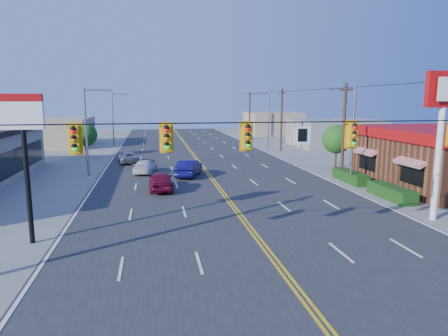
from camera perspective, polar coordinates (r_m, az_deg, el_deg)
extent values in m
plane|color=gray|center=(18.18, 6.92, -12.74)|extent=(160.00, 160.00, 0.00)
cube|color=#2D2D30|center=(37.03, -2.17, -1.02)|extent=(20.00, 120.00, 0.06)
cylinder|color=black|center=(16.84, 7.34, 6.49)|extent=(24.00, 0.05, 0.05)
cube|color=white|center=(17.27, 11.11, 4.64)|extent=(0.75, 0.04, 0.75)
cube|color=#D89E0C|center=(16.37, -20.56, 3.85)|extent=(0.55, 0.34, 1.25)
cube|color=#D89E0C|center=(16.11, -8.20, 4.28)|extent=(0.55, 0.34, 1.25)
cube|color=#D89E0C|center=(16.56, 3.32, 4.51)|extent=(0.55, 0.34, 1.25)
cube|color=#D89E0C|center=(18.23, 17.89, 4.54)|extent=(0.55, 0.34, 1.25)
cube|color=#194214|center=(33.19, 19.98, -2.12)|extent=(1.20, 9.00, 0.90)
cylinder|color=white|center=(25.90, 28.25, 0.96)|extent=(0.36, 0.36, 7.00)
cube|color=#A50C0C|center=(25.68, 28.97, 9.81)|extent=(2.20, 0.36, 2.00)
cylinder|color=black|center=(21.26, -26.24, -1.93)|extent=(0.24, 0.24, 6.00)
cube|color=white|center=(20.91, -26.90, 6.69)|extent=(1.90, 0.30, 1.30)
cylinder|color=gray|center=(34.18, 17.92, 4.34)|extent=(0.20, 0.20, 8.00)
cylinder|color=gray|center=(33.56, 16.58, 10.82)|extent=(2.20, 0.12, 0.12)
cube|color=gray|center=(33.08, 14.84, 10.83)|extent=(0.50, 0.25, 0.15)
cylinder|color=gray|center=(56.44, 6.39, 6.69)|extent=(0.20, 0.20, 8.00)
cylinder|color=gray|center=(56.07, 5.37, 10.57)|extent=(2.20, 0.12, 0.12)
cube|color=gray|center=(55.79, 4.26, 10.54)|extent=(0.50, 0.25, 0.15)
cylinder|color=gray|center=(38.61, -19.09, 4.84)|extent=(0.20, 0.20, 8.00)
cylinder|color=gray|center=(38.35, -17.76, 10.57)|extent=(2.20, 0.12, 0.12)
cube|color=gray|center=(38.23, -16.09, 10.58)|extent=(0.50, 0.25, 0.15)
cylinder|color=gray|center=(64.37, -15.59, 6.76)|extent=(0.20, 0.20, 8.00)
cylinder|color=gray|center=(64.22, -14.75, 10.18)|extent=(2.20, 0.12, 0.12)
cube|color=gray|center=(64.15, -13.76, 10.18)|extent=(0.50, 0.25, 0.15)
cylinder|color=#47301E|center=(38.25, 16.72, 5.23)|extent=(0.28, 0.28, 8.40)
cylinder|color=#47301E|center=(54.89, 8.20, 6.77)|extent=(0.28, 0.28, 8.40)
cylinder|color=#47301E|center=(72.18, 3.68, 7.53)|extent=(0.28, 0.28, 8.40)
cylinder|color=#47301E|center=(42.72, 15.67, 1.45)|extent=(0.20, 0.20, 2.10)
sphere|color=#235B19|center=(42.50, 15.78, 3.97)|extent=(2.94, 2.94, 2.94)
cylinder|color=#47301E|center=(51.00, -19.10, 2.51)|extent=(0.20, 0.20, 2.00)
sphere|color=#235B19|center=(50.83, -19.21, 4.52)|extent=(2.80, 2.80, 2.80)
cube|color=gray|center=(62.42, 15.59, 4.84)|extent=(12.00, 10.00, 4.00)
cube|color=tan|center=(65.93, -23.34, 4.73)|extent=(11.00, 12.00, 4.20)
cube|color=tan|center=(81.79, 6.98, 6.33)|extent=(10.00, 10.00, 4.40)
imported|color=maroon|center=(31.08, -9.01, -1.87)|extent=(1.87, 4.43, 1.50)
imported|color=#110D50|center=(36.37, -5.02, -0.09)|extent=(2.95, 4.83, 1.50)
imported|color=white|center=(38.63, -11.21, 0.14)|extent=(2.46, 4.50, 1.24)
imported|color=#9B9A9F|center=(45.24, -13.49, 1.42)|extent=(2.60, 4.60, 1.21)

